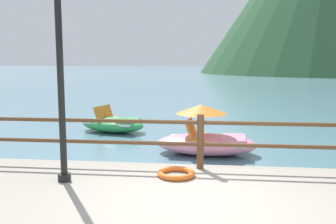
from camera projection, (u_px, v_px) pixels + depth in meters
The scene contains 6 objects.
ground_plane at pixel (209, 80), 44.39m from camera, with size 200.00×200.00×0.00m, color slate.
dock_railing at pixel (200, 135), 6.40m from camera, with size 23.92×0.12×0.95m.
lamp_post at pixel (58, 3), 5.44m from camera, with size 0.28×0.28×4.51m.
life_ring at pixel (176, 173), 6.05m from camera, with size 0.61×0.61×0.09m, color orange.
pedal_boat_0 at pixel (113, 124), 11.90m from camera, with size 2.39×1.73×0.82m.
pedal_boat_3 at pixel (206, 138), 9.06m from camera, with size 2.50×1.44×1.20m.
Camera 1 is at (0.15, -4.76, 2.26)m, focal length 40.02 mm.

